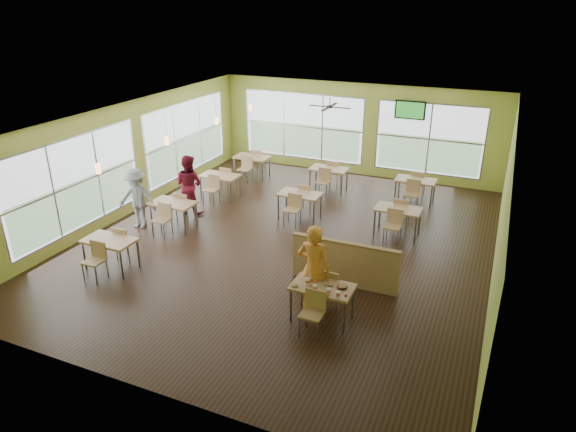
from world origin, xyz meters
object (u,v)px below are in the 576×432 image
object	(u,v)px
main_table	(322,291)
food_basket	(342,286)
man_plaid	(314,269)
half_wall_divider	(345,263)

from	to	relation	value
main_table	food_basket	distance (m)	0.40
man_plaid	food_basket	size ratio (longest dim) A/B	8.82
main_table	half_wall_divider	distance (m)	1.45
main_table	half_wall_divider	size ratio (longest dim) A/B	0.63
main_table	man_plaid	size ratio (longest dim) A/B	0.81
main_table	half_wall_divider	world-z (taller)	half_wall_divider
half_wall_divider	man_plaid	world-z (taller)	man_plaid
food_basket	half_wall_divider	bearing A→B (deg)	104.96
main_table	food_basket	xyz separation A→B (m)	(0.36, 0.09, 0.15)
food_basket	main_table	bearing A→B (deg)	-165.58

